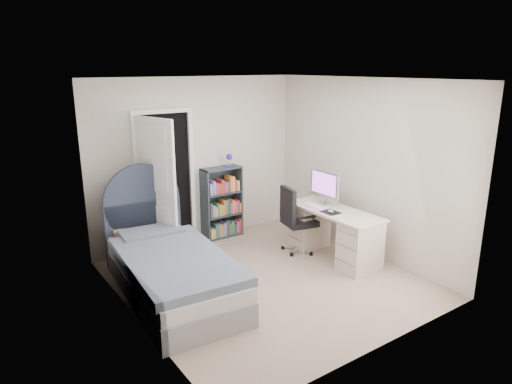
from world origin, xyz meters
TOP-DOWN VIEW (x-y plane):
  - room_shell at (0.00, 0.00)m, footprint 3.50×3.70m
  - door at (-0.75, 1.52)m, footprint 0.92×0.81m
  - bed at (-1.14, 0.40)m, footprint 1.25×2.36m
  - nightstand at (-1.37, 1.49)m, footprint 0.37×0.37m
  - floor_lamp at (-0.94, 1.53)m, footprint 0.19×0.19m
  - bookcase at (0.35, 1.66)m, footprint 0.63×0.27m
  - desk at (1.20, 0.06)m, footprint 0.58×1.45m
  - office_chair at (0.88, 0.51)m, footprint 0.53×0.55m

SIDE VIEW (x-z plane):
  - bed at x=-1.14m, z-range -0.38..1.02m
  - nightstand at x=-1.37m, z-range 0.08..0.64m
  - desk at x=1.20m, z-range -0.21..0.98m
  - bookcase at x=0.35m, z-range -0.16..1.18m
  - office_chair at x=0.88m, z-range 0.05..1.03m
  - floor_lamp at x=-0.94m, z-range -0.13..1.24m
  - door at x=-0.75m, z-range 0.00..2.06m
  - room_shell at x=0.00m, z-range -0.05..2.55m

